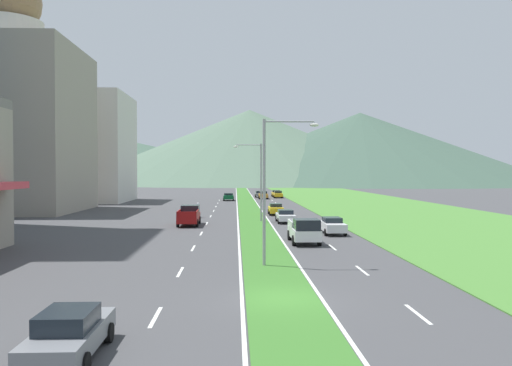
{
  "coord_description": "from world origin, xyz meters",
  "views": [
    {
      "loc": [
        -2.04,
        -22.03,
        5.6
      ],
      "look_at": [
        0.68,
        44.86,
        4.06
      ],
      "focal_mm": 35.84,
      "sensor_mm": 36.0,
      "label": 1
    }
  ],
  "objects_px": {
    "car_5": "(69,333)",
    "pickup_truck_0": "(304,231)",
    "street_lamp_mid": "(258,176)",
    "car_1": "(276,193)",
    "pickup_truck_1": "(189,216)",
    "car_8": "(276,209)",
    "car_6": "(263,195)",
    "car_3": "(286,216)",
    "car_4": "(229,197)",
    "street_lamp_near": "(271,180)",
    "car_7": "(278,194)",
    "car_0": "(332,225)",
    "motorcycle_rider": "(198,211)",
    "car_2": "(259,194)"
  },
  "relations": [
    {
      "from": "street_lamp_mid",
      "to": "car_5",
      "type": "bearing_deg",
      "value": -100.27
    },
    {
      "from": "pickup_truck_1",
      "to": "car_8",
      "type": "bearing_deg",
      "value": -39.33
    },
    {
      "from": "car_0",
      "to": "car_7",
      "type": "relative_size",
      "value": 1.1
    },
    {
      "from": "pickup_truck_1",
      "to": "pickup_truck_0",
      "type": "bearing_deg",
      "value": -143.76
    },
    {
      "from": "pickup_truck_1",
      "to": "car_7",
      "type": "bearing_deg",
      "value": -14.36
    },
    {
      "from": "car_7",
      "to": "pickup_truck_0",
      "type": "relative_size",
      "value": 0.76
    },
    {
      "from": "pickup_truck_0",
      "to": "car_7",
      "type": "bearing_deg",
      "value": 176.93
    },
    {
      "from": "car_3",
      "to": "car_8",
      "type": "height_order",
      "value": "car_8"
    },
    {
      "from": "street_lamp_mid",
      "to": "car_8",
      "type": "relative_size",
      "value": 2.07
    },
    {
      "from": "car_0",
      "to": "pickup_truck_0",
      "type": "distance_m",
      "value": 6.68
    },
    {
      "from": "car_3",
      "to": "motorcycle_rider",
      "type": "bearing_deg",
      "value": -122.63
    },
    {
      "from": "street_lamp_mid",
      "to": "motorcycle_rider",
      "type": "height_order",
      "value": "street_lamp_mid"
    },
    {
      "from": "car_2",
      "to": "pickup_truck_1",
      "type": "relative_size",
      "value": 0.75
    },
    {
      "from": "street_lamp_mid",
      "to": "car_5",
      "type": "xyz_separation_m",
      "value": [
        -7.46,
        -41.16,
        -4.29
      ]
    },
    {
      "from": "street_lamp_near",
      "to": "street_lamp_mid",
      "type": "height_order",
      "value": "street_lamp_mid"
    },
    {
      "from": "street_lamp_mid",
      "to": "car_3",
      "type": "height_order",
      "value": "street_lamp_mid"
    },
    {
      "from": "car_3",
      "to": "car_8",
      "type": "distance_m",
      "value": 9.92
    },
    {
      "from": "car_0",
      "to": "car_6",
      "type": "distance_m",
      "value": 58.37
    },
    {
      "from": "car_1",
      "to": "car_2",
      "type": "bearing_deg",
      "value": -59.8
    },
    {
      "from": "street_lamp_near",
      "to": "street_lamp_mid",
      "type": "bearing_deg",
      "value": 89.13
    },
    {
      "from": "car_6",
      "to": "car_7",
      "type": "bearing_deg",
      "value": 137.38
    },
    {
      "from": "car_1",
      "to": "street_lamp_mid",
      "type": "bearing_deg",
      "value": -6.73
    },
    {
      "from": "car_2",
      "to": "motorcycle_rider",
      "type": "height_order",
      "value": "motorcycle_rider"
    },
    {
      "from": "car_6",
      "to": "pickup_truck_0",
      "type": "height_order",
      "value": "pickup_truck_0"
    },
    {
      "from": "street_lamp_mid",
      "to": "car_1",
      "type": "bearing_deg",
      "value": 83.27
    },
    {
      "from": "car_8",
      "to": "motorcycle_rider",
      "type": "xyz_separation_m",
      "value": [
        -9.7,
        -3.52,
        -0.0
      ]
    },
    {
      "from": "pickup_truck_0",
      "to": "street_lamp_mid",
      "type": "bearing_deg",
      "value": -170.53
    },
    {
      "from": "car_2",
      "to": "car_7",
      "type": "height_order",
      "value": "car_7"
    },
    {
      "from": "car_7",
      "to": "pickup_truck_1",
      "type": "height_order",
      "value": "pickup_truck_1"
    },
    {
      "from": "car_0",
      "to": "car_5",
      "type": "height_order",
      "value": "car_5"
    },
    {
      "from": "car_6",
      "to": "car_4",
      "type": "bearing_deg",
      "value": -49.35
    },
    {
      "from": "pickup_truck_1",
      "to": "street_lamp_mid",
      "type": "bearing_deg",
      "value": -65.47
    },
    {
      "from": "street_lamp_mid",
      "to": "pickup_truck_1",
      "type": "relative_size",
      "value": 1.61
    },
    {
      "from": "motorcycle_rider",
      "to": "street_lamp_mid",
      "type": "bearing_deg",
      "value": -127.46
    },
    {
      "from": "street_lamp_near",
      "to": "car_5",
      "type": "distance_m",
      "value": 16.73
    },
    {
      "from": "car_7",
      "to": "car_4",
      "type": "bearing_deg",
      "value": -47.02
    },
    {
      "from": "car_4",
      "to": "car_5",
      "type": "distance_m",
      "value": 82.19
    },
    {
      "from": "car_0",
      "to": "motorcycle_rider",
      "type": "height_order",
      "value": "motorcycle_rider"
    },
    {
      "from": "pickup_truck_0",
      "to": "motorcycle_rider",
      "type": "xyz_separation_m",
      "value": [
        -9.85,
        22.53,
        -0.24
      ]
    },
    {
      "from": "car_1",
      "to": "car_6",
      "type": "bearing_deg",
      "value": -21.43
    },
    {
      "from": "street_lamp_near",
      "to": "motorcycle_rider",
      "type": "bearing_deg",
      "value": 101.64
    },
    {
      "from": "car_3",
      "to": "car_4",
      "type": "distance_m",
      "value": 42.53
    },
    {
      "from": "car_1",
      "to": "car_5",
      "type": "height_order",
      "value": "car_5"
    },
    {
      "from": "car_5",
      "to": "pickup_truck_0",
      "type": "xyz_separation_m",
      "value": [
        10.32,
        23.98,
        0.23
      ]
    },
    {
      "from": "car_0",
      "to": "car_5",
      "type": "bearing_deg",
      "value": -24.59
    },
    {
      "from": "car_6",
      "to": "motorcycle_rider",
      "type": "xyz_separation_m",
      "value": [
        -10.18,
        -41.57,
        -0.04
      ]
    },
    {
      "from": "car_2",
      "to": "car_8",
      "type": "xyz_separation_m",
      "value": [
        0.01,
        -44.35,
        0.04
      ]
    },
    {
      "from": "car_5",
      "to": "pickup_truck_1",
      "type": "bearing_deg",
      "value": -0.26
    },
    {
      "from": "car_0",
      "to": "car_4",
      "type": "xyz_separation_m",
      "value": [
        -9.94,
        52.32,
        -0.02
      ]
    },
    {
      "from": "car_1",
      "to": "car_8",
      "type": "bearing_deg",
      "value": -4.7
    }
  ]
}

